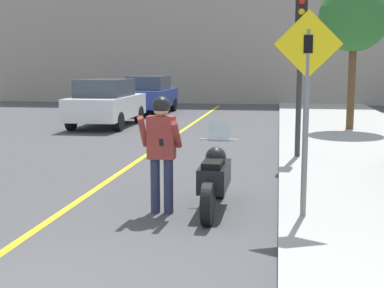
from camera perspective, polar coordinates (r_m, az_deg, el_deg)
road_center_line at (r=11.17m, az=-7.43°, el=-2.87°), size 0.12×36.00×0.01m
building_backdrop at (r=30.65m, az=4.53°, el=12.16°), size 28.00×1.20×8.35m
motorcycle at (r=8.07m, az=2.43°, el=-3.64°), size 0.62×2.15×1.28m
person_biker at (r=7.81m, az=-3.29°, el=0.19°), size 0.59×0.47×1.73m
crossing_sign at (r=7.37m, az=12.13°, el=5.22°), size 0.91×0.08×2.80m
traffic_light at (r=12.28m, az=11.49°, el=10.31°), size 0.26×0.30×3.60m
street_tree at (r=18.09m, az=16.93°, el=12.82°), size 2.23×2.23×4.71m
parked_car_white at (r=19.22m, az=-9.13°, el=4.39°), size 1.88×4.20×1.68m
parked_car_blue at (r=24.20m, az=-4.56°, el=5.29°), size 1.88×4.20×1.68m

